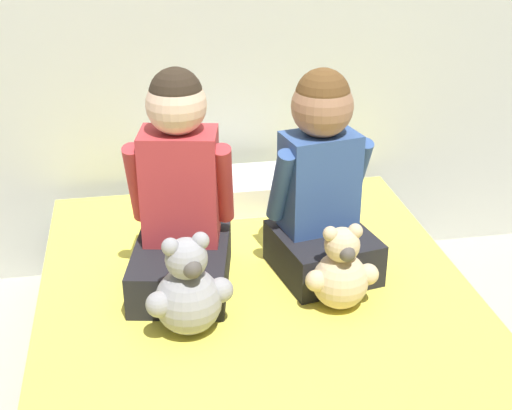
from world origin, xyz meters
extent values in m
cube|color=#2D2D33|center=(0.00, 0.00, 0.08)|extent=(1.34, 1.85, 0.16)
cube|color=silver|center=(0.00, 0.00, 0.26)|extent=(1.31, 1.82, 0.19)
cube|color=#E5D64C|center=(0.00, 0.00, 0.37)|extent=(1.32, 1.84, 0.03)
cube|color=black|center=(-0.22, 0.21, 0.45)|extent=(0.36, 0.44, 0.13)
cube|color=#B23338|center=(-0.21, 0.27, 0.69)|extent=(0.25, 0.20, 0.35)
sphere|color=beige|center=(-0.21, 0.27, 0.95)|extent=(0.18, 0.18, 0.18)
sphere|color=#2D2319|center=(-0.21, 0.27, 0.98)|extent=(0.16, 0.16, 0.16)
cylinder|color=#B23338|center=(-0.34, 0.30, 0.70)|extent=(0.08, 0.16, 0.28)
cylinder|color=#B23338|center=(-0.08, 0.25, 0.70)|extent=(0.08, 0.16, 0.28)
cube|color=black|center=(0.22, 0.21, 0.45)|extent=(0.34, 0.36, 0.14)
cube|color=#33518E|center=(0.22, 0.26, 0.68)|extent=(0.25, 0.19, 0.31)
sphere|color=#9E7051|center=(0.22, 0.26, 0.92)|extent=(0.19, 0.19, 0.19)
sphere|color=brown|center=(0.22, 0.26, 0.95)|extent=(0.16, 0.16, 0.16)
cylinder|color=#33518E|center=(0.09, 0.23, 0.69)|extent=(0.08, 0.15, 0.26)
cylinder|color=#33518E|center=(0.34, 0.29, 0.69)|extent=(0.08, 0.15, 0.26)
sphere|color=#939399|center=(-0.22, -0.02, 0.48)|extent=(0.19, 0.19, 0.19)
sphere|color=#939399|center=(-0.22, -0.02, 0.61)|extent=(0.12, 0.12, 0.12)
sphere|color=#4C4742|center=(-0.21, -0.07, 0.60)|extent=(0.05, 0.05, 0.05)
sphere|color=#939399|center=(-0.26, -0.03, 0.66)|extent=(0.05, 0.05, 0.05)
sphere|color=#939399|center=(-0.18, -0.01, 0.66)|extent=(0.05, 0.05, 0.05)
sphere|color=#939399|center=(-0.31, -0.06, 0.50)|extent=(0.07, 0.07, 0.07)
sphere|color=#939399|center=(-0.13, -0.02, 0.50)|extent=(0.07, 0.07, 0.07)
sphere|color=#D1B78E|center=(0.22, 0.02, 0.47)|extent=(0.17, 0.17, 0.17)
sphere|color=#D1B78E|center=(0.22, 0.02, 0.59)|extent=(0.10, 0.10, 0.10)
sphere|color=#4C4742|center=(0.23, -0.02, 0.58)|extent=(0.05, 0.05, 0.05)
sphere|color=#D1B78E|center=(0.19, 0.02, 0.63)|extent=(0.04, 0.04, 0.04)
sphere|color=#D1B78E|center=(0.26, 0.02, 0.63)|extent=(0.04, 0.04, 0.04)
sphere|color=#D1B78E|center=(0.15, 0.00, 0.49)|extent=(0.06, 0.06, 0.06)
sphere|color=#D1B78E|center=(0.30, 0.01, 0.49)|extent=(0.06, 0.06, 0.06)
cube|color=white|center=(0.00, 0.76, 0.44)|extent=(0.52, 0.27, 0.11)
camera|label=1|loc=(-0.33, -1.69, 1.57)|focal=50.00mm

